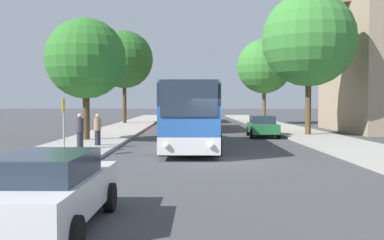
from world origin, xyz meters
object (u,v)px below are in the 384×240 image
(bus_front, at_px, (191,114))
(pedestrian_waiting_near, at_px, (98,130))
(tree_left_far, at_px, (124,60))
(parked_car_left_curb, at_px, (48,189))
(bus_stop_sign, at_px, (64,119))
(tree_right_mid, at_px, (264,66))
(pedestrian_waiting_far, at_px, (80,131))
(tree_right_near, at_px, (309,40))
(parked_car_right_near, at_px, (263,126))
(bus_middle, at_px, (191,108))
(tree_left_near, at_px, (86,59))
(bus_rear, at_px, (188,106))

(bus_front, height_order, pedestrian_waiting_near, bus_front)
(bus_front, height_order, tree_left_far, tree_left_far)
(parked_car_left_curb, height_order, bus_stop_sign, bus_stop_sign)
(bus_stop_sign, height_order, tree_right_mid, tree_right_mid)
(pedestrian_waiting_far, xyz_separation_m, tree_right_near, (13.42, 9.33, 5.65))
(parked_car_right_near, relative_size, pedestrian_waiting_far, 2.56)
(parked_car_left_curb, relative_size, bus_stop_sign, 1.86)
(bus_middle, height_order, tree_right_near, tree_right_near)
(bus_stop_sign, distance_m, pedestrian_waiting_far, 2.14)
(parked_car_right_near, xyz_separation_m, pedestrian_waiting_far, (-10.22, -8.90, 0.23))
(bus_front, relative_size, parked_car_left_curb, 2.47)
(tree_left_far, bearing_deg, tree_right_mid, -0.02)
(pedestrian_waiting_near, relative_size, tree_left_near, 0.22)
(pedestrian_waiting_far, bearing_deg, tree_right_mid, -5.29)
(bus_front, distance_m, parked_car_right_near, 8.88)
(tree_left_near, xyz_separation_m, tree_right_near, (14.30, 4.10, 1.71))
(bus_front, height_order, bus_middle, bus_middle)
(bus_middle, relative_size, bus_stop_sign, 4.73)
(bus_middle, distance_m, pedestrian_waiting_near, 16.46)
(bus_rear, bearing_deg, bus_middle, -88.03)
(parked_car_right_near, distance_m, pedestrian_waiting_near, 12.13)
(tree_left_near, height_order, tree_right_mid, tree_right_mid)
(bus_front, distance_m, bus_stop_sign, 6.58)
(pedestrian_waiting_near, bearing_deg, tree_left_far, 148.47)
(parked_car_left_curb, bearing_deg, bus_rear, 88.11)
(bus_rear, distance_m, tree_right_mid, 10.86)
(pedestrian_waiting_near, height_order, tree_right_near, tree_right_near)
(parked_car_left_curb, xyz_separation_m, pedestrian_waiting_near, (-2.08, 14.83, 0.20))
(bus_stop_sign, distance_m, tree_right_near, 18.43)
(parked_car_right_near, bearing_deg, pedestrian_waiting_far, 43.31)
(bus_rear, distance_m, parked_car_left_curb, 45.66)
(parked_car_left_curb, xyz_separation_m, tree_left_far, (-4.23, 39.83, 6.15))
(parked_car_left_curb, distance_m, pedestrian_waiting_far, 13.46)
(bus_front, xyz_separation_m, parked_car_left_curb, (-2.72, -14.77, -0.99))
(parked_car_left_curb, bearing_deg, tree_left_far, 97.39)
(tree_left_near, relative_size, tree_left_far, 0.73)
(tree_right_near, xyz_separation_m, tree_right_mid, (-0.12, 17.28, -0.45))
(bus_rear, distance_m, bus_stop_sign, 34.81)
(parked_car_left_curb, bearing_deg, tree_left_near, 101.98)
(bus_stop_sign, relative_size, pedestrian_waiting_near, 1.50)
(bus_stop_sign, relative_size, tree_right_near, 0.25)
(pedestrian_waiting_near, height_order, tree_left_near, tree_left_near)
(bus_rear, relative_size, pedestrian_waiting_near, 7.08)
(bus_stop_sign, bearing_deg, tree_left_far, 92.86)
(parked_car_left_curb, height_order, tree_left_far, tree_left_far)
(bus_stop_sign, bearing_deg, parked_car_left_curb, -75.97)
(bus_front, xyz_separation_m, bus_rear, (-0.15, 30.80, 0.15))
(parked_car_left_curb, bearing_deg, bus_middle, 86.01)
(bus_stop_sign, bearing_deg, bus_front, 33.04)
(bus_middle, xyz_separation_m, parked_car_left_curb, (-2.85, -30.51, -1.07))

